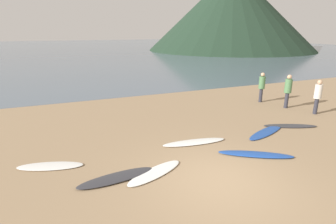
% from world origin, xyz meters
% --- Properties ---
extents(ground_plane, '(120.00, 120.00, 0.20)m').
position_xyz_m(ground_plane, '(0.00, 10.00, -0.10)').
color(ground_plane, '#997C5B').
rests_on(ground_plane, ground).
extents(ocean_water, '(140.00, 100.00, 0.01)m').
position_xyz_m(ocean_water, '(0.00, 60.61, 0.00)').
color(ocean_water, slate).
rests_on(ocean_water, ground).
extents(headland_hill, '(33.37, 33.37, 15.54)m').
position_xyz_m(headland_hill, '(30.32, 42.92, 7.77)').
color(headland_hill, '#1E3323').
rests_on(headland_hill, ground).
extents(surfboard_0, '(2.07, 1.13, 0.06)m').
position_xyz_m(surfboard_0, '(-4.34, 2.72, 0.03)').
color(surfboard_0, white).
rests_on(surfboard_0, ground).
extents(surfboard_1, '(2.29, 0.83, 0.09)m').
position_xyz_m(surfboard_1, '(-2.61, 1.24, 0.04)').
color(surfboard_1, '#333338').
rests_on(surfboard_1, ground).
extents(surfboard_2, '(2.09, 1.34, 0.06)m').
position_xyz_m(surfboard_2, '(-1.50, 1.10, 0.03)').
color(surfboard_2, white).
rests_on(surfboard_2, ground).
extents(surfboard_3, '(2.48, 0.81, 0.08)m').
position_xyz_m(surfboard_3, '(0.61, 2.63, 0.04)').
color(surfboard_3, white).
rests_on(surfboard_3, ground).
extents(surfboard_4, '(2.35, 1.70, 0.09)m').
position_xyz_m(surfboard_4, '(2.02, 0.91, 0.04)').
color(surfboard_4, '#1E479E').
rests_on(surfboard_4, ground).
extents(surfboard_5, '(2.49, 1.37, 0.06)m').
position_xyz_m(surfboard_5, '(3.82, 2.41, 0.03)').
color(surfboard_5, '#1E479E').
rests_on(surfboard_5, ground).
extents(surfboard_6, '(2.29, 1.37, 0.07)m').
position_xyz_m(surfboard_6, '(5.31, 2.59, 0.03)').
color(surfboard_6, '#333338').
rests_on(surfboard_6, ground).
extents(person_0, '(0.36, 0.36, 1.80)m').
position_xyz_m(person_0, '(7.41, 4.92, 1.06)').
color(person_0, '#2D2D38').
rests_on(person_0, ground).
extents(person_1, '(0.35, 0.35, 1.72)m').
position_xyz_m(person_1, '(7.00, 6.45, 1.01)').
color(person_1, '#2D2D38').
rests_on(person_1, ground).
extents(person_2, '(0.35, 0.35, 1.72)m').
position_xyz_m(person_2, '(7.91, 3.52, 1.02)').
color(person_2, '#2D2D38').
rests_on(person_2, ground).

